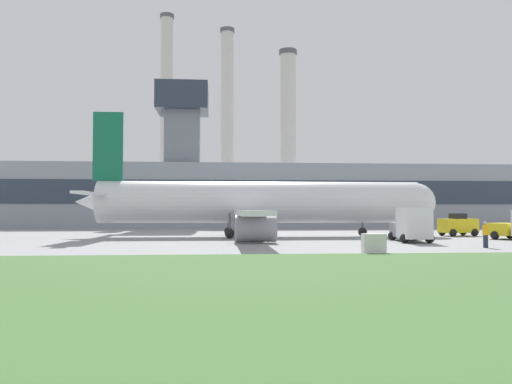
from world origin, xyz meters
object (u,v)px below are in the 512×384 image
ground_crew_person (486,234)px  baggage_truck (411,225)px  pushback_tug (458,226)px  airplane (256,203)px

ground_crew_person → baggage_truck: bearing=112.3°
ground_crew_person → pushback_tug: bearing=69.6°
airplane → pushback_tug: size_ratio=9.43×
baggage_truck → ground_crew_person: size_ratio=3.19×
baggage_truck → ground_crew_person: 6.52m
airplane → baggage_truck: size_ratio=6.16×
airplane → baggage_truck: 14.09m
baggage_truck → airplane: bearing=143.1°
pushback_tug → ground_crew_person: size_ratio=2.08×
airplane → ground_crew_person: (13.65, -14.41, -2.19)m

